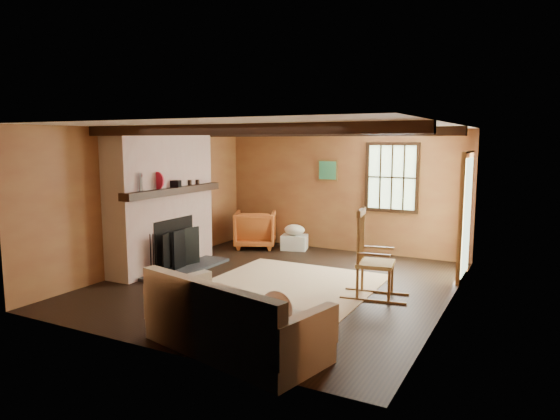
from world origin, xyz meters
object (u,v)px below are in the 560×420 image
Objects in this scene: sofa at (232,325)px; laundry_basket at (294,242)px; fireplace at (163,204)px; rocking_chair at (372,260)px; armchair at (255,229)px.

sofa is 4.31× the size of laundry_basket.
fireplace is 3.75m from rocking_chair.
fireplace is at bearing 154.31° from sofa.
fireplace is 3.92m from sofa.
sofa is 2.59× the size of armchair.
sofa is at bearing 154.15° from rocking_chair.
sofa reaches higher than laundry_basket.
laundry_basket is (-1.60, 4.73, -0.14)m from sofa.
sofa is (-0.73, -2.47, -0.24)m from rocking_chair.
fireplace is at bearing -120.73° from laundry_basket.
fireplace is 1.11× the size of sofa.
fireplace reaches higher than rocking_chair.
laundry_basket is at bearing 166.90° from armchair.
armchair is at bearing 46.98° from rocking_chair.
laundry_basket is (1.38, 2.33, -0.95)m from fireplace.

